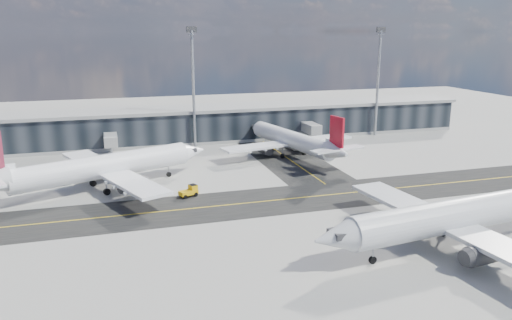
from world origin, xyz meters
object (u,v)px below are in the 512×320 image
object	(u,v)px
airliner_redtail	(293,140)
airliner_near	(461,215)
service_van	(294,146)
airliner_af	(100,167)
baggage_tug	(190,191)

from	to	relation	value
airliner_redtail	airliner_near	bearing A→B (deg)	-98.03
service_van	airliner_near	bearing A→B (deg)	-105.59
airliner_af	airliner_redtail	bearing A→B (deg)	86.14
baggage_tug	airliner_af	bearing A→B (deg)	-141.21
airliner_redtail	airliner_near	world-z (taller)	airliner_near
airliner_redtail	service_van	bearing A→B (deg)	54.19
airliner_af	airliner_near	size ratio (longest dim) A/B	0.94
airliner_af	service_van	distance (m)	49.26
airliner_near	baggage_tug	size ratio (longest dim) A/B	12.49
airliner_af	airliner_redtail	world-z (taller)	airliner_af
airliner_near	service_van	world-z (taller)	airliner_near
airliner_redtail	service_van	size ratio (longest dim) A/B	7.41
airliner_af	service_van	bearing A→B (deg)	92.50
airliner_redtail	airliner_near	xyz separation A→B (m)	(3.87, -52.39, 0.51)
airliner_near	service_van	size ratio (longest dim) A/B	8.45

